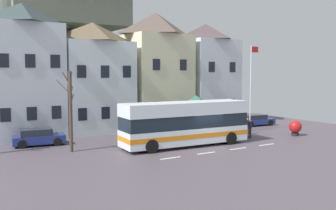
% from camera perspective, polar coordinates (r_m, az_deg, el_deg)
% --- Properties ---
extents(ground_plane, '(40.00, 60.00, 0.07)m').
position_cam_1_polar(ground_plane, '(29.24, 5.92, -6.37)').
color(ground_plane, '#504750').
extents(townhouse_00, '(6.02, 6.08, 11.74)m').
position_cam_1_polar(townhouse_00, '(35.35, -21.23, 4.89)').
color(townhouse_00, silver).
rests_on(townhouse_00, ground_plane).
extents(townhouse_01, '(6.49, 5.98, 10.53)m').
position_cam_1_polar(townhouse_01, '(37.00, -11.31, 4.17)').
color(townhouse_01, silver).
rests_on(townhouse_01, ground_plane).
extents(townhouse_02, '(6.29, 5.63, 11.99)m').
position_cam_1_polar(townhouse_02, '(39.76, -1.82, 5.36)').
color(townhouse_02, beige).
rests_on(townhouse_02, ground_plane).
extents(townhouse_03, '(5.82, 6.06, 11.29)m').
position_cam_1_polar(townhouse_03, '(43.63, 5.74, 4.84)').
color(townhouse_03, silver).
rests_on(townhouse_03, ground_plane).
extents(hilltop_castle, '(37.33, 37.33, 22.73)m').
position_cam_1_polar(hilltop_castle, '(55.29, -15.92, 6.50)').
color(hilltop_castle, '#616845').
rests_on(hilltop_castle, ground_plane).
extents(transit_bus, '(10.44, 3.10, 3.44)m').
position_cam_1_polar(transit_bus, '(29.02, 2.69, -2.90)').
color(transit_bus, white).
rests_on(transit_bus, ground_plane).
extents(bus_shelter, '(3.60, 3.60, 3.61)m').
position_cam_1_polar(bus_shelter, '(34.59, 4.29, 0.43)').
color(bus_shelter, '#473D33').
rests_on(bus_shelter, ground_plane).
extents(parked_car_00, '(4.18, 2.30, 1.20)m').
position_cam_1_polar(parked_car_00, '(41.59, 13.15, -2.24)').
color(parked_car_00, navy).
rests_on(parked_car_00, ground_plane).
extents(parked_car_01, '(4.20, 2.17, 1.31)m').
position_cam_1_polar(parked_car_01, '(38.57, 6.77, -2.63)').
color(parked_car_01, black).
rests_on(parked_car_01, ground_plane).
extents(parked_car_02, '(4.10, 2.30, 1.32)m').
position_cam_1_polar(parked_car_02, '(31.11, -19.23, -4.66)').
color(parked_car_02, navy).
rests_on(parked_car_02, ground_plane).
extents(pedestrian_00, '(0.32, 0.29, 1.60)m').
position_cam_1_polar(pedestrian_00, '(33.54, 12.42, -3.40)').
color(pedestrian_00, '#2D2D38').
rests_on(pedestrian_00, ground_plane).
extents(pedestrian_01, '(0.32, 0.32, 1.69)m').
position_cam_1_polar(pedestrian_01, '(34.17, 8.83, -3.17)').
color(pedestrian_01, '#38332D').
rests_on(pedestrian_01, ground_plane).
extents(pedestrian_02, '(0.34, 0.34, 1.61)m').
position_cam_1_polar(pedestrian_02, '(33.03, 7.07, -3.30)').
color(pedestrian_02, '#2D2D38').
rests_on(pedestrian_02, ground_plane).
extents(pedestrian_03, '(0.31, 0.35, 1.52)m').
position_cam_1_polar(pedestrian_03, '(35.26, 11.99, -3.12)').
color(pedestrian_03, '#38332D').
rests_on(pedestrian_03, ground_plane).
extents(public_bench, '(1.69, 0.48, 0.87)m').
position_cam_1_polar(public_bench, '(36.20, 1.62, -3.36)').
color(public_bench, brown).
rests_on(public_bench, ground_plane).
extents(flagpole, '(0.95, 0.10, 8.30)m').
position_cam_1_polar(flagpole, '(37.05, 12.59, 3.33)').
color(flagpole, silver).
rests_on(flagpole, ground_plane).
extents(harbour_buoy, '(1.14, 1.14, 1.39)m').
position_cam_1_polar(harbour_buoy, '(35.82, 18.87, -3.23)').
color(harbour_buoy, black).
rests_on(harbour_buoy, ground_plane).
extents(bare_tree_01, '(1.23, 1.58, 5.79)m').
position_cam_1_polar(bare_tree_01, '(27.63, -14.67, -0.70)').
color(bare_tree_01, '#47382D').
rests_on(bare_tree_01, ground_plane).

